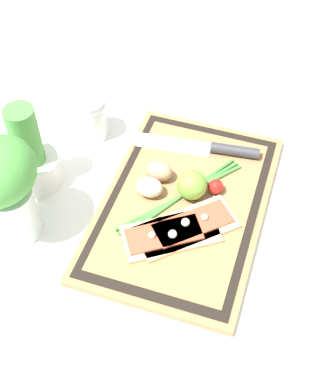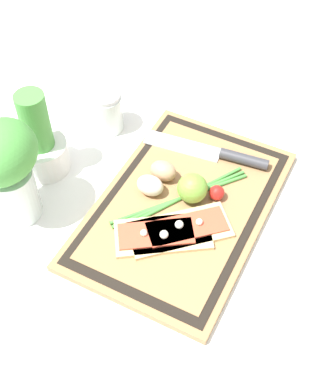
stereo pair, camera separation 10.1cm
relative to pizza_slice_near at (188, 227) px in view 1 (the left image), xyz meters
name	(u,v)px [view 1 (the left image)]	position (x,y,z in m)	size (l,w,h in m)	color
ground_plane	(183,208)	(0.06, 0.02, -0.02)	(6.00, 6.00, 0.00)	white
cutting_board	(183,205)	(0.06, 0.02, -0.01)	(0.46, 0.31, 0.02)	#997047
pizza_slice_near	(188,227)	(0.00, 0.00, 0.00)	(0.19, 0.19, 0.02)	#DBBC7F
pizza_slice_far	(169,234)	(-0.03, 0.03, 0.00)	(0.16, 0.19, 0.02)	#DBBC7F
knife	(217,149)	(0.21, 0.00, 0.00)	(0.06, 0.26, 0.02)	silver
egg_brown	(159,171)	(0.10, 0.09, 0.01)	(0.04, 0.05, 0.04)	tan
egg_pink	(150,185)	(0.06, 0.09, 0.01)	(0.04, 0.05, 0.04)	beige
lime	(192,185)	(0.08, 0.02, 0.02)	(0.06, 0.06, 0.06)	#70A838
cherry_tomato_red	(216,187)	(0.10, -0.03, 0.01)	(0.03, 0.03, 0.03)	red
scallion_bunch	(181,196)	(0.07, 0.03, 0.00)	(0.25, 0.19, 0.01)	#47933D
herb_pot	(31,159)	(0.03, 0.33, 0.04)	(0.10, 0.10, 0.19)	white
sauce_jar	(90,120)	(0.19, 0.27, 0.02)	(0.07, 0.07, 0.09)	silver
herb_glass	(5,185)	(-0.09, 0.30, 0.11)	(0.14, 0.12, 0.22)	silver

